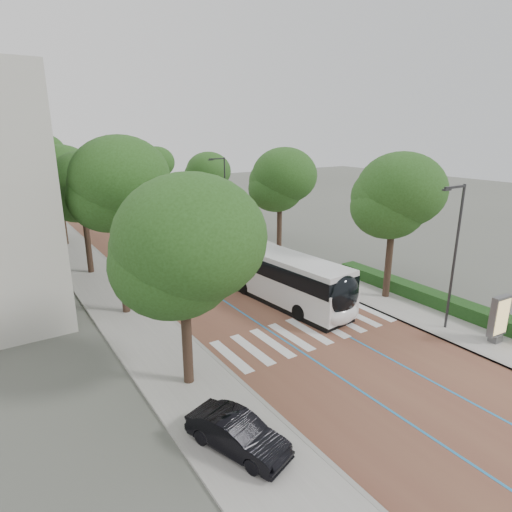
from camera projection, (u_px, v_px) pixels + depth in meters
The scene contains 21 objects.
ground at pixel (318, 339), 22.86m from camera, with size 160.00×160.00×0.00m, color #51544C.
road at pixel (111, 216), 54.89m from camera, with size 11.00×140.00×0.02m, color brown.
sidewalk_left at pixel (47, 223), 50.93m from camera, with size 4.00×140.00×0.12m, color gray.
sidewalk_right at pixel (166, 210), 58.82m from camera, with size 4.00×140.00×0.12m, color gray.
kerb_left at pixel (64, 221), 51.93m from camera, with size 0.20×140.00×0.14m, color gray.
kerb_right at pixel (153, 211), 57.82m from camera, with size 0.20×140.00×0.14m, color gray.
zebra_crossing at pixel (308, 331), 23.76m from camera, with size 10.55×3.60×0.01m.
lane_line_left at pixel (98, 218), 54.04m from camera, with size 0.12×126.00×0.01m, color teal.
lane_line_right at pixel (123, 215), 55.73m from camera, with size 0.12×126.00×0.01m, color teal.
hedge at pixel (425, 295), 27.51m from camera, with size 1.20×14.00×0.80m, color #153A14.
streetlight_near at pixel (454, 247), 22.57m from camera, with size 1.82×0.20×8.00m.
streetlight_far at pixel (223, 191), 42.59m from camera, with size 1.82×0.20×8.00m.
lamp_post_left at pixel (150, 248), 24.88m from camera, with size 0.14×0.14×8.00m, color #2E2D30.
trees_left at pixel (62, 178), 37.68m from camera, with size 6.29×61.17×9.94m.
trees_right at pixel (241, 179), 41.48m from camera, with size 5.54×47.32×8.92m.
lead_bus at pixel (250, 265), 29.93m from camera, with size 4.21×18.55×3.20m.
bus_queued_0 at pixel (169, 222), 43.64m from camera, with size 2.89×12.47×3.20m.
bus_queued_1 at pixel (126, 204), 53.97m from camera, with size 3.11×12.50×3.20m.
bus_queued_2 at pixel (100, 192), 64.93m from camera, with size 3.15×12.51×3.20m.
ad_panel at pixel (499, 318), 22.00m from camera, with size 1.25×0.51×2.54m.
parked_car at pixel (237, 434), 14.68m from camera, with size 1.34×3.85×1.27m, color black.
Camera 1 is at (-14.10, -15.42, 10.82)m, focal length 30.00 mm.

